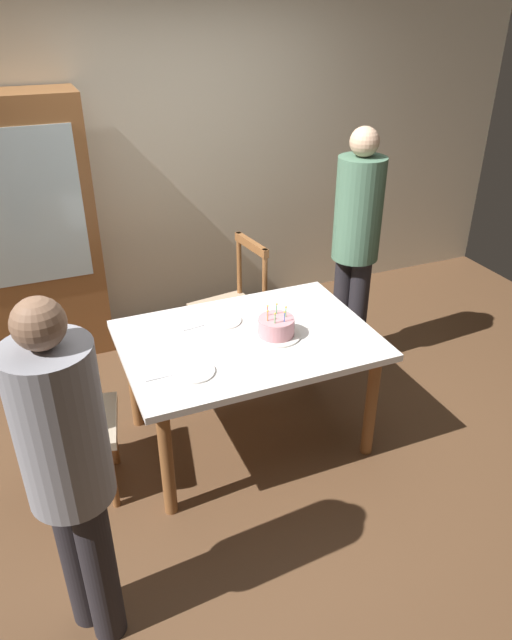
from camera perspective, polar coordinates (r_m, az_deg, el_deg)
ground at (r=3.74m, az=-0.72°, el=-11.31°), size 6.40×6.40×0.00m
back_wall at (r=4.75m, az=-9.47°, el=15.08°), size 6.40×0.10×2.60m
dining_table at (r=3.36m, az=-0.79°, el=-3.00°), size 1.42×1.00×0.73m
birthday_cake at (r=3.30m, az=1.99°, el=-0.77°), size 0.28×0.28×0.18m
plate_near_celebrant at (r=3.03m, az=-6.10°, el=-5.03°), size 0.22×0.22×0.01m
plate_far_side at (r=3.47m, az=-3.26°, el=-0.06°), size 0.22×0.22×0.01m
fork_near_celebrant at (r=3.01m, az=-9.12°, el=-5.51°), size 0.18×0.02×0.01m
fork_far_side at (r=3.43m, az=-5.75°, el=-0.64°), size 0.18×0.04×0.01m
chair_spindle_back at (r=4.18m, az=-2.43°, el=1.03°), size 0.50×0.50×0.95m
chair_upholstered at (r=3.23m, az=-19.14°, el=-8.70°), size 0.52×0.52×0.95m
person_celebrant at (r=2.31m, az=-17.87°, el=-13.46°), size 0.32×0.32×1.61m
person_guest at (r=4.07m, az=9.76°, el=7.98°), size 0.32×0.32×1.72m
china_cabinet at (r=4.45m, az=-22.48°, el=7.60°), size 1.10×0.45×1.90m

